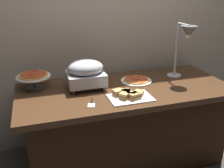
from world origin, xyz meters
TOP-DOWN VIEW (x-y plane):
  - ground_plane at (0.00, 0.00)m, footprint 8.00×8.00m
  - back_wall at (0.00, 0.50)m, footprint 4.40×0.04m
  - buffet_table at (0.00, 0.00)m, footprint 1.90×0.84m
  - chafing_dish at (-0.34, 0.10)m, footprint 0.33×0.28m
  - heat_lamp at (0.57, 0.01)m, footprint 0.15×0.31m
  - pizza_plate_front at (0.15, 0.11)m, footprint 0.30×0.30m
  - pizza_plate_center at (-0.78, 0.24)m, footprint 0.30×0.30m
  - sandwich_platter at (-0.05, -0.22)m, footprint 0.35×0.24m
  - sauce_cup_near at (-0.11, 0.27)m, footprint 0.06×0.06m
  - serving_spatula at (-0.37, -0.22)m, footprint 0.08×0.17m

SIDE VIEW (x-z plane):
  - ground_plane at x=0.00m, z-range 0.00..0.00m
  - buffet_table at x=0.00m, z-range 0.01..0.77m
  - serving_spatula at x=-0.37m, z-range 0.76..0.77m
  - pizza_plate_front at x=0.15m, z-range 0.76..0.79m
  - sauce_cup_near at x=-0.11m, z-range 0.76..0.79m
  - sandwich_platter at x=-0.05m, z-range 0.76..0.82m
  - pizza_plate_center at x=-0.78m, z-range 0.80..0.93m
  - chafing_dish at x=-0.34m, z-range 0.78..1.04m
  - heat_lamp at x=0.57m, z-range 0.91..1.44m
  - back_wall at x=0.00m, z-range 0.00..2.40m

